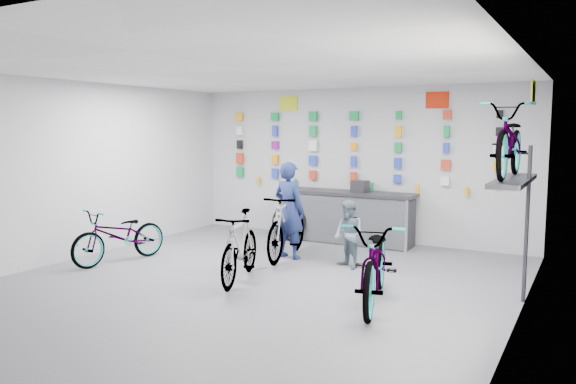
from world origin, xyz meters
The scene contains 20 objects.
floor centered at (0.00, 0.00, 0.00)m, with size 8.00×8.00×0.00m, color #57575C.
ceiling centered at (0.00, 0.00, 3.00)m, with size 8.00×8.00×0.00m, color white.
wall_back centered at (0.00, 4.00, 1.50)m, with size 7.00×7.00×0.00m, color silver.
wall_left centered at (-3.50, 0.00, 1.50)m, with size 8.00×8.00×0.00m, color silver.
wall_right centered at (3.50, 0.00, 1.50)m, with size 8.00×8.00×0.00m, color silver.
counter centered at (0.00, 3.54, 0.49)m, with size 2.70×0.66×1.00m.
merch_wall centered at (-0.20, 3.93, 1.79)m, with size 5.57×0.08×1.55m.
wall_bracket centered at (3.33, 1.20, 1.46)m, with size 0.39×1.90×2.00m.
sign_left centered at (-1.50, 3.98, 2.72)m, with size 0.42×0.02×0.30m, color #C7D51F.
sign_right centered at (1.60, 3.98, 2.72)m, with size 0.42×0.02×0.30m, color red.
sign_side centered at (3.48, 1.20, 2.65)m, with size 0.02×0.40×0.30m, color #C7D51F.
bike_left centered at (-2.61, 0.23, 0.45)m, with size 0.60×1.73×0.91m, color gray.
bike_center centered at (-0.23, 0.23, 0.51)m, with size 0.48×1.71×1.03m, color gray.
bike_right centered at (1.87, 0.17, 0.55)m, with size 0.73×2.10×1.10m, color gray.
bike_service centered at (-0.35, 1.85, 0.57)m, with size 0.53×1.89×1.14m, color gray.
bike_wall centered at (3.25, 1.20, 2.05)m, with size 0.63×1.80×0.95m, color gray.
clerk centered at (-0.32, 1.87, 0.83)m, with size 0.60×0.40×1.65m, color navy.
customer centered at (0.84, 1.71, 0.54)m, with size 0.53×0.41×1.08m, color slate.
spare_wheel centered at (-1.05, 3.17, 0.36)m, with size 0.74×0.22×0.73m.
register centered at (0.29, 3.55, 1.11)m, with size 0.28×0.30×0.22m, color black.
Camera 1 is at (4.22, -6.39, 2.22)m, focal length 35.00 mm.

